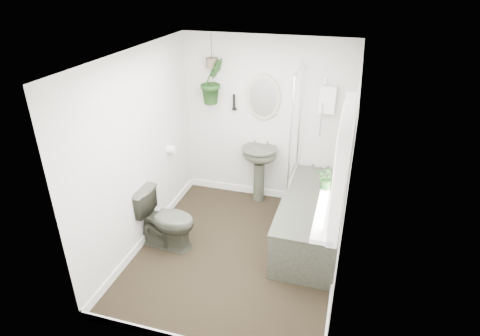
# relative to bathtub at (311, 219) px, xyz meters

# --- Properties ---
(floor) EXTENTS (2.30, 2.80, 0.02)m
(floor) POSITION_rel_bathtub_xyz_m (-0.80, -0.50, -0.30)
(floor) COLOR black
(floor) RESTS_ON ground
(ceiling) EXTENTS (2.30, 2.80, 0.02)m
(ceiling) POSITION_rel_bathtub_xyz_m (-0.80, -0.50, 2.02)
(ceiling) COLOR white
(ceiling) RESTS_ON ground
(wall_back) EXTENTS (2.30, 0.02, 2.30)m
(wall_back) POSITION_rel_bathtub_xyz_m (-0.80, 0.91, 0.86)
(wall_back) COLOR silver
(wall_back) RESTS_ON ground
(wall_front) EXTENTS (2.30, 0.02, 2.30)m
(wall_front) POSITION_rel_bathtub_xyz_m (-0.80, -1.91, 0.86)
(wall_front) COLOR silver
(wall_front) RESTS_ON ground
(wall_left) EXTENTS (0.02, 2.80, 2.30)m
(wall_left) POSITION_rel_bathtub_xyz_m (-1.96, -0.50, 0.86)
(wall_left) COLOR silver
(wall_left) RESTS_ON ground
(wall_right) EXTENTS (0.02, 2.80, 2.30)m
(wall_right) POSITION_rel_bathtub_xyz_m (0.36, -0.50, 0.86)
(wall_right) COLOR silver
(wall_right) RESTS_ON ground
(skirting) EXTENTS (2.30, 2.80, 0.10)m
(skirting) POSITION_rel_bathtub_xyz_m (-0.80, -0.50, -0.24)
(skirting) COLOR white
(skirting) RESTS_ON floor
(bathtub) EXTENTS (0.72, 1.72, 0.58)m
(bathtub) POSITION_rel_bathtub_xyz_m (0.00, 0.00, 0.00)
(bathtub) COLOR #3C3E32
(bathtub) RESTS_ON floor
(bath_screen) EXTENTS (0.04, 0.72, 1.40)m
(bath_screen) POSITION_rel_bathtub_xyz_m (-0.33, 0.49, 0.99)
(bath_screen) COLOR silver
(bath_screen) RESTS_ON bathtub
(shower_box) EXTENTS (0.20, 0.10, 0.35)m
(shower_box) POSITION_rel_bathtub_xyz_m (0.00, 0.84, 1.26)
(shower_box) COLOR white
(shower_box) RESTS_ON wall_back
(oval_mirror) EXTENTS (0.46, 0.03, 0.62)m
(oval_mirror) POSITION_rel_bathtub_xyz_m (-0.84, 0.87, 1.21)
(oval_mirror) COLOR tan
(oval_mirror) RESTS_ON wall_back
(wall_sconce) EXTENTS (0.04, 0.04, 0.22)m
(wall_sconce) POSITION_rel_bathtub_xyz_m (-1.24, 0.86, 1.11)
(wall_sconce) COLOR black
(wall_sconce) RESTS_ON wall_back
(toilet_roll_holder) EXTENTS (0.11, 0.11, 0.11)m
(toilet_roll_holder) POSITION_rel_bathtub_xyz_m (-1.90, 0.20, 0.61)
(toilet_roll_holder) COLOR white
(toilet_roll_holder) RESTS_ON wall_left
(window_recess) EXTENTS (0.08, 1.00, 0.90)m
(window_recess) POSITION_rel_bathtub_xyz_m (0.29, -1.20, 1.36)
(window_recess) COLOR white
(window_recess) RESTS_ON wall_right
(window_sill) EXTENTS (0.18, 1.00, 0.04)m
(window_sill) POSITION_rel_bathtub_xyz_m (0.22, -1.20, 0.94)
(window_sill) COLOR white
(window_sill) RESTS_ON wall_right
(window_blinds) EXTENTS (0.01, 0.86, 0.76)m
(window_blinds) POSITION_rel_bathtub_xyz_m (0.24, -1.20, 1.36)
(window_blinds) COLOR white
(window_blinds) RESTS_ON wall_right
(toilet) EXTENTS (0.75, 0.45, 0.74)m
(toilet) POSITION_rel_bathtub_xyz_m (-1.65, -0.59, 0.08)
(toilet) COLOR #3C3E32
(toilet) RESTS_ON floor
(pedestal_sink) EXTENTS (0.57, 0.51, 0.83)m
(pedestal_sink) POSITION_rel_bathtub_xyz_m (-0.84, 0.74, 0.12)
(pedestal_sink) COLOR #3C3E32
(pedestal_sink) RESTS_ON floor
(sill_plant) EXTENTS (0.23, 0.21, 0.22)m
(sill_plant) POSITION_rel_bathtub_xyz_m (0.18, -0.90, 1.07)
(sill_plant) COLOR black
(sill_plant) RESTS_ON window_sill
(hanging_plant) EXTENTS (0.42, 0.43, 0.60)m
(hanging_plant) POSITION_rel_bathtub_xyz_m (-1.50, 0.75, 1.41)
(hanging_plant) COLOR black
(hanging_plant) RESTS_ON ceiling
(soap_bottle) EXTENTS (0.10, 0.10, 0.20)m
(soap_bottle) POSITION_rel_bathtub_xyz_m (0.12, -0.30, 0.39)
(soap_bottle) COLOR black
(soap_bottle) RESTS_ON bathtub
(hanging_pot) EXTENTS (0.16, 0.16, 0.12)m
(hanging_pot) POSITION_rel_bathtub_xyz_m (-1.50, 0.75, 1.65)
(hanging_pot) COLOR brown
(hanging_pot) RESTS_ON ceiling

